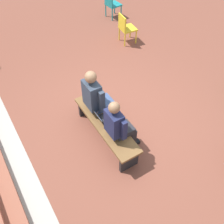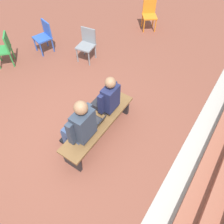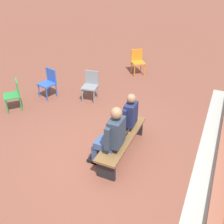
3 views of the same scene
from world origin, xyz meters
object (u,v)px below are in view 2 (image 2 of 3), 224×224
Objects in this scene: person_student at (106,100)px; plastic_chair_far_left at (4,48)px; laptop at (97,123)px; bench at (99,125)px; plastic_chair_mid_courtyard at (149,13)px; person_adult at (79,126)px; plastic_chair_near_bench_right at (87,43)px; plastic_chair_by_pillar at (44,35)px.

person_student reaches higher than plastic_chair_far_left.
laptop is at bearing 10.44° from person_student.
bench is at bearing 80.56° from plastic_chair_far_left.
laptop is 4.51m from plastic_chair_mid_courtyard.
plastic_chair_mid_courtyard is at bearing -166.75° from person_adult.
person_student is at bearing 179.57° from person_adult.
plastic_chair_mid_courtyard is 1.00× the size of plastic_chair_near_bench_right.
plastic_chair_by_pillar is (-1.63, -3.00, -0.02)m from laptop.
bench is at bearing -169.19° from laptop.
plastic_chair_near_bench_right is (-1.92, -1.77, 0.13)m from bench.
plastic_chair_near_bench_right is at bearing 105.94° from plastic_chair_by_pillar.
plastic_chair_mid_courtyard is (-3.94, -1.12, -0.21)m from person_student.
laptop is at bearing 15.31° from plastic_chair_mid_courtyard.
plastic_chair_mid_courtyard is 2.45m from plastic_chair_near_bench_right.
plastic_chair_near_bench_right is at bearing -132.49° from person_student.
person_adult is 1.65× the size of plastic_chair_mid_courtyard.
person_adult reaches higher than plastic_chair_near_bench_right.
plastic_chair_mid_courtyard is 1.00× the size of plastic_chair_far_left.
laptop is 0.38× the size of plastic_chair_mid_courtyard.
bench is at bearing 62.27° from plastic_chair_by_pillar.
bench is 2.14× the size of plastic_chair_near_bench_right.
plastic_chair_near_bench_right is (-1.98, -1.79, -0.02)m from laptop.
person_adult is 0.44m from laptop.
bench is 1.40× the size of person_student.
bench is 3.44m from plastic_chair_far_left.
plastic_chair_far_left reaches higher than laptop.
person_student is (-0.35, -0.06, 0.34)m from bench.
laptop is at bearing 79.56° from plastic_chair_far_left.
plastic_chair_by_pillar is at bearing -74.06° from plastic_chair_near_bench_right.
plastic_chair_by_pillar is (-1.22, -2.92, -0.21)m from person_student.
plastic_chair_mid_courtyard is at bearing 149.36° from plastic_chair_far_left.
person_adult is at bearing -9.38° from bench.
plastic_chair_by_pillar is 3.26m from plastic_chair_mid_courtyard.
person_student reaches higher than plastic_chair_near_bench_right.
person_student reaches higher than plastic_chair_by_pillar.
laptop is 0.38× the size of plastic_chair_by_pillar.
person_student is 3.17m from plastic_chair_by_pillar.
bench is at bearing 42.78° from plastic_chair_near_bench_right.
bench is 0.57m from person_adult.
person_adult reaches higher than plastic_chair_mid_courtyard.
plastic_chair_near_bench_right is (-1.57, -1.71, -0.21)m from person_student.
bench is 0.16m from laptop.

